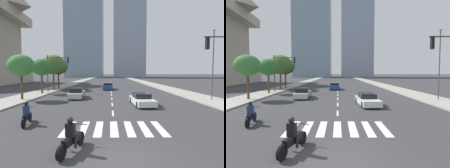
# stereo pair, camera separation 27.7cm
# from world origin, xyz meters

# --- Properties ---
(ground_plane) EXTENTS (800.00, 800.00, 0.00)m
(ground_plane) POSITION_xyz_m (0.00, 0.00, 0.00)
(ground_plane) COLOR #333335
(sidewalk_east) EXTENTS (4.00, 260.00, 0.15)m
(sidewalk_east) POSITION_xyz_m (11.48, 30.00, 0.07)
(sidewalk_east) COLOR gray
(sidewalk_east) RESTS_ON ground
(sidewalk_west) EXTENTS (4.00, 260.00, 0.15)m
(sidewalk_west) POSITION_xyz_m (-11.48, 30.00, 0.07)
(sidewalk_west) COLOR gray
(sidewalk_west) RESTS_ON ground
(crosswalk_near) EXTENTS (5.85, 3.00, 0.01)m
(crosswalk_near) POSITION_xyz_m (0.00, 3.98, 0.00)
(crosswalk_near) COLOR silver
(crosswalk_near) RESTS_ON ground
(lane_divider_center) EXTENTS (0.14, 50.00, 0.01)m
(lane_divider_center) POSITION_xyz_m (0.00, 31.98, 0.00)
(lane_divider_center) COLOR silver
(lane_divider_center) RESTS_ON ground
(motorcycle_lead) EXTENTS (0.74, 2.14, 1.49)m
(motorcycle_lead) POSITION_xyz_m (-5.52, 4.85, 0.58)
(motorcycle_lead) COLOR black
(motorcycle_lead) RESTS_ON ground
(motorcycle_third) EXTENTS (0.93, 2.13, 1.49)m
(motorcycle_third) POSITION_xyz_m (-1.83, 0.85, 0.58)
(motorcycle_third) COLOR black
(motorcycle_third) RESTS_ON ground
(sedan_blue_0) EXTENTS (1.93, 4.67, 1.35)m
(sedan_blue_0) POSITION_xyz_m (-0.61, 28.51, 0.62)
(sedan_blue_0) COLOR navy
(sedan_blue_0) RESTS_ON ground
(sedan_silver_1) EXTENTS (1.96, 4.47, 1.33)m
(sedan_silver_1) POSITION_xyz_m (-4.53, 16.63, 0.61)
(sedan_silver_1) COLOR #B7BABF
(sedan_silver_1) RESTS_ON ground
(sedan_white_2) EXTENTS (2.07, 4.65, 1.21)m
(sedan_white_2) POSITION_xyz_m (3.00, 11.57, 0.56)
(sedan_white_2) COLOR silver
(sedan_white_2) RESTS_ON ground
(traffic_signal_far) EXTENTS (3.84, 0.28, 5.98)m
(traffic_signal_far) POSITION_xyz_m (-9.01, 22.67, 4.20)
(traffic_signal_far) COLOR #333335
(traffic_signal_far) RESTS_ON sidewalk_west
(street_lamp_east) EXTENTS (0.50, 0.24, 8.17)m
(street_lamp_east) POSITION_xyz_m (11.78, 14.41, 4.84)
(street_lamp_east) COLOR #3F3F42
(street_lamp_east) RESTS_ON sidewalk_east
(street_tree_nearest) EXTENTS (2.96, 2.96, 5.28)m
(street_tree_nearest) POSITION_xyz_m (-10.68, 14.85, 4.14)
(street_tree_nearest) COLOR #4C3823
(street_tree_nearest) RESTS_ON sidewalk_west
(street_tree_second) EXTENTS (3.06, 3.06, 5.31)m
(street_tree_second) POSITION_xyz_m (-10.68, 21.18, 4.14)
(street_tree_second) COLOR #4C3823
(street_tree_second) RESTS_ON sidewalk_west
(street_tree_third) EXTENTS (4.24, 4.24, 6.45)m
(street_tree_third) POSITION_xyz_m (-10.68, 26.94, 4.78)
(street_tree_third) COLOR #4C3823
(street_tree_third) RESTS_ON sidewalk_west
(street_tree_fourth) EXTENTS (3.86, 3.86, 6.06)m
(street_tree_fourth) POSITION_xyz_m (-10.68, 30.11, 4.56)
(street_tree_fourth) COLOR #4C3823
(street_tree_fourth) RESTS_ON sidewalk_west
(office_tower_left_skyline) EXTENTS (26.25, 24.66, 79.90)m
(office_tower_left_skyline) POSITION_xyz_m (-18.21, 127.26, 36.00)
(office_tower_left_skyline) COLOR #7A93A8
(office_tower_left_skyline) RESTS_ON ground
(office_tower_center_skyline) EXTENTS (22.37, 25.08, 78.26)m
(office_tower_center_skyline) POSITION_xyz_m (13.67, 130.33, 38.60)
(office_tower_center_skyline) COLOR #8C9EB2
(office_tower_center_skyline) RESTS_ON ground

